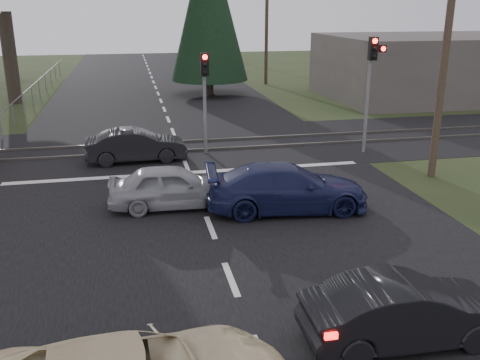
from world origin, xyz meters
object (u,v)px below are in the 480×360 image
object	(u,v)px
blue_sedan	(287,188)
dark_car_far	(136,146)
traffic_signal_center	(205,86)
utility_pole_mid	(267,21)
utility_pole_far	(214,15)
dark_hatchback	(405,311)
silver_car	(173,187)
utility_pole_near	(447,41)
traffic_signal_right	(372,73)

from	to	relation	value
blue_sedan	dark_car_far	bearing A→B (deg)	39.61
traffic_signal_center	dark_car_far	bearing A→B (deg)	-169.32
utility_pole_mid	utility_pole_far	bearing A→B (deg)	90.00
dark_hatchback	utility_pole_far	bearing A→B (deg)	-5.01
dark_car_far	utility_pole_mid	bearing A→B (deg)	-29.82
blue_sedan	dark_car_far	distance (m)	7.58
utility_pole_mid	utility_pole_far	world-z (taller)	same
utility_pole_far	silver_car	size ratio (longest dim) A/B	2.34
utility_pole_near	silver_car	size ratio (longest dim) A/B	2.34
traffic_signal_center	utility_pole_mid	distance (m)	20.82
utility_pole_near	blue_sedan	distance (m)	7.57
traffic_signal_right	utility_pole_near	distance (m)	3.87
utility_pole_mid	dark_car_far	xyz separation A→B (m)	(-10.34, -19.86, -4.09)
blue_sedan	traffic_signal_right	bearing A→B (deg)	-37.17
silver_car	dark_car_far	bearing A→B (deg)	12.67
silver_car	utility_pole_near	bearing A→B (deg)	-80.54
utility_pole_near	blue_sedan	bearing A→B (deg)	-160.73
dark_hatchback	dark_car_far	world-z (taller)	dark_car_far
utility_pole_near	silver_car	world-z (taller)	utility_pole_near
blue_sedan	dark_car_far	world-z (taller)	blue_sedan
traffic_signal_center	utility_pole_mid	size ratio (longest dim) A/B	0.46
dark_hatchback	blue_sedan	bearing A→B (deg)	2.48
dark_hatchback	dark_car_far	size ratio (longest dim) A/B	0.97
traffic_signal_right	utility_pole_far	distance (m)	45.56
traffic_signal_right	silver_car	distance (m)	9.97
traffic_signal_center	utility_pole_mid	bearing A→B (deg)	68.79
traffic_signal_right	dark_hatchback	distance (m)	13.59
dark_car_far	utility_pole_far	bearing A→B (deg)	-15.30
traffic_signal_right	dark_car_far	world-z (taller)	traffic_signal_right
dark_car_far	traffic_signal_right	bearing A→B (deg)	-96.39
utility_pole_far	blue_sedan	size ratio (longest dim) A/B	1.86
utility_pole_mid	dark_hatchback	xyz separation A→B (m)	(-5.85, -32.92, -4.10)
traffic_signal_center	utility_pole_far	size ratio (longest dim) A/B	0.46
traffic_signal_center	silver_car	xyz separation A→B (m)	(-1.87, -5.85, -2.15)
utility_pole_near	dark_car_far	bearing A→B (deg)	158.16
traffic_signal_center	blue_sedan	xyz separation A→B (m)	(1.45, -6.79, -2.11)
traffic_signal_right	utility_pole_near	world-z (taller)	utility_pole_near
silver_car	blue_sedan	world-z (taller)	blue_sedan
utility_pole_near	utility_pole_far	world-z (taller)	same
blue_sedan	utility_pole_near	bearing A→B (deg)	-65.53
utility_pole_far	dark_car_far	world-z (taller)	utility_pole_far
utility_pole_mid	utility_pole_far	distance (m)	25.00
traffic_signal_right	utility_pole_mid	xyz separation A→B (m)	(0.95, 20.53, 1.41)
utility_pole_near	utility_pole_mid	size ratio (longest dim) A/B	1.00
utility_pole_far	dark_car_far	distance (m)	46.21
traffic_signal_center	utility_pole_near	xyz separation A→B (m)	(7.50, -4.68, 1.92)
utility_pole_near	utility_pole_far	xyz separation A→B (m)	(0.00, 49.00, 0.00)
traffic_signal_right	dark_hatchback	bearing A→B (deg)	-111.55
utility_pole_mid	dark_car_far	world-z (taller)	utility_pole_mid
utility_pole_far	traffic_signal_center	bearing A→B (deg)	-99.60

